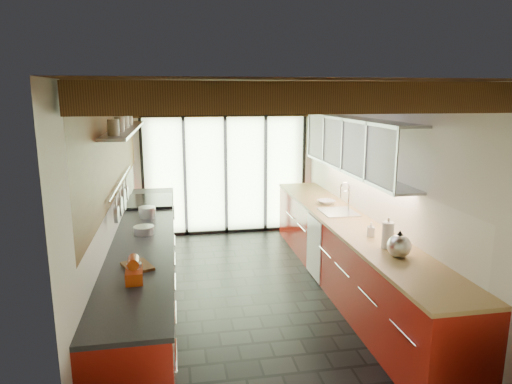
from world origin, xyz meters
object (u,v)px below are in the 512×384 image
(kettle, at_px, (399,245))
(soap_bottle, at_px, (371,229))
(paper_towel, at_px, (388,235))
(bowl, at_px, (326,202))
(stand_mixer, at_px, (134,271))

(kettle, bearing_deg, soap_bottle, 90.00)
(paper_towel, height_order, bowl, paper_towel)
(paper_towel, distance_m, soap_bottle, 0.41)
(paper_towel, relative_size, bowl, 1.36)
(soap_bottle, bearing_deg, bowl, 90.00)
(kettle, distance_m, soap_bottle, 0.66)
(stand_mixer, distance_m, kettle, 2.55)
(kettle, relative_size, bowl, 1.22)
(kettle, height_order, bowl, kettle)
(stand_mixer, bearing_deg, soap_bottle, 17.90)
(paper_towel, bearing_deg, soap_bottle, 90.00)
(stand_mixer, height_order, kettle, kettle)
(paper_towel, xyz_separation_m, bowl, (-0.00, 1.97, -0.11))
(stand_mixer, xyz_separation_m, kettle, (2.54, 0.16, 0.03))
(kettle, bearing_deg, stand_mixer, -176.46)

